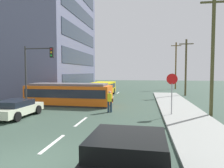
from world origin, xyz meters
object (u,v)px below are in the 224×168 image
Objects in this scene: city_bus at (102,88)px; parked_sedan_mid at (16,108)px; utility_pole_far at (176,65)px; pedestrian_crossing at (110,100)px; stop_sign at (172,85)px; parked_sedan_far at (65,94)px; utility_pole_near at (213,53)px; traffic_light_mast at (36,65)px; streetcar_tram at (69,94)px; utility_pole_mid at (186,66)px.

city_bus is 14.00m from parked_sedan_mid.
utility_pole_far reaches higher than city_bus.
utility_pole_far is at bearing 48.01° from city_bus.
pedestrian_crossing is (2.87, -10.86, -0.07)m from city_bus.
pedestrian_crossing is at bearing 23.94° from parked_sedan_mid.
parked_sedan_mid is at bearing -169.27° from stop_sign.
utility_pole_near is (13.71, -6.96, 3.82)m from parked_sedan_far.
traffic_light_mast is 0.62× the size of utility_pole_near.
city_bus is at bearing 122.70° from stop_sign.
utility_pole_near reaches higher than pedestrian_crossing.
city_bus is (1.51, 8.15, -0.05)m from streetcar_tram.
streetcar_tram is 4.78× the size of pedestrian_crossing.
utility_pole_far is at bearing 70.51° from pedestrian_crossing.
utility_pole_far is at bearing 81.34° from stop_sign.
city_bus is 1.12× the size of traffic_light_mast.
utility_pole_far reaches higher than stop_sign.
utility_pole_far is at bearing 57.37° from traffic_light_mast.
utility_pole_near is (13.48, 2.45, 3.82)m from parked_sedan_mid.
parked_sedan_mid is at bearing -103.62° from city_bus.
utility_pole_mid is (3.41, 13.30, 1.67)m from stop_sign.
utility_pole_mid is (14.36, 5.92, 3.24)m from parked_sedan_far.
streetcar_tram is 4.47m from parked_sedan_far.
parked_sedan_far is 0.78× the size of traffic_light_mast.
stop_sign is at bearing -33.99° from parked_sedan_far.
parked_sedan_mid is 0.49× the size of utility_pole_near.
utility_pole_far is (14.35, 25.88, 3.79)m from parked_sedan_mid.
utility_pole_far is (0.22, 10.55, 0.54)m from utility_pole_mid.
stop_sign is at bearing -98.66° from utility_pole_far.
streetcar_tram is 0.94× the size of utility_pole_near.
stop_sign reaches higher than parked_sedan_far.
traffic_light_mast is (-6.35, 0.44, 2.73)m from pedestrian_crossing.
streetcar_tram is 16.06m from utility_pole_mid.
streetcar_tram is 0.94× the size of utility_pole_far.
pedestrian_crossing is 15.19m from utility_pole_mid.
stop_sign reaches higher than streetcar_tram.
pedestrian_crossing is 0.40× the size of parked_sedan_far.
utility_pole_near reaches higher than city_bus.
traffic_light_mast is at bearing -130.96° from streetcar_tram.
parked_sedan_mid is 1.00× the size of parked_sedan_far.
utility_pole_near is (11.69, -3.00, 3.38)m from streetcar_tram.
stop_sign is at bearing -57.30° from city_bus.
streetcar_tram is at bearing -141.33° from utility_pole_mid.
streetcar_tram is 5.75m from parked_sedan_mid.
pedestrian_crossing is (4.37, -2.72, -0.12)m from streetcar_tram.
streetcar_tram is at bearing 71.86° from parked_sedan_mid.
stop_sign is at bearing -20.95° from streetcar_tram.
parked_sedan_far is 13.30m from stop_sign.
utility_pole_mid reaches higher than parked_sedan_far.
utility_pole_mid is (10.84, 1.73, 2.85)m from city_bus.
streetcar_tram is at bearing -63.06° from parked_sedan_far.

